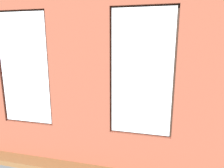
% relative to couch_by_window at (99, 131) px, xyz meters
% --- Properties ---
extents(ground_plane, '(6.98, 6.39, 0.10)m').
position_rel_couch_by_window_xyz_m(ground_plane, '(0.14, -2.17, -0.38)').
color(ground_plane, brown).
extents(brick_wall_with_windows, '(6.38, 0.30, 3.15)m').
position_rel_couch_by_window_xyz_m(brick_wall_with_windows, '(0.14, 0.65, 1.21)').
color(brick_wall_with_windows, brown).
rests_on(brick_wall_with_windows, ground_plane).
extents(white_wall_right, '(0.10, 5.39, 3.15)m').
position_rel_couch_by_window_xyz_m(white_wall_right, '(3.28, -1.97, 1.25)').
color(white_wall_right, silver).
rests_on(white_wall_right, ground_plane).
extents(couch_by_window, '(2.05, 0.87, 0.80)m').
position_rel_couch_by_window_xyz_m(couch_by_window, '(0.00, 0.00, 0.00)').
color(couch_by_window, black).
rests_on(couch_by_window, ground_plane).
extents(couch_left, '(0.88, 1.96, 0.80)m').
position_rel_couch_by_window_xyz_m(couch_left, '(-2.35, -2.32, 0.00)').
color(couch_left, black).
rests_on(couch_left, ground_plane).
extents(coffee_table, '(1.24, 0.79, 0.45)m').
position_rel_couch_by_window_xyz_m(coffee_table, '(0.13, -2.20, 0.07)').
color(coffee_table, '#A87547').
rests_on(coffee_table, ground_plane).
extents(cup_ceramic, '(0.07, 0.07, 0.09)m').
position_rel_couch_by_window_xyz_m(cup_ceramic, '(0.04, -2.08, 0.17)').
color(cup_ceramic, '#33567F').
rests_on(cup_ceramic, coffee_table).
extents(candle_jar, '(0.08, 0.08, 0.11)m').
position_rel_couch_by_window_xyz_m(candle_jar, '(-0.21, -2.34, 0.18)').
color(candle_jar, '#B7333D').
rests_on(candle_jar, coffee_table).
extents(table_plant_small, '(0.10, 0.10, 0.17)m').
position_rel_couch_by_window_xyz_m(table_plant_small, '(0.29, -2.30, 0.22)').
color(table_plant_small, brown).
rests_on(table_plant_small, coffee_table).
extents(remote_gray, '(0.10, 0.18, 0.02)m').
position_rel_couch_by_window_xyz_m(remote_gray, '(0.51, -2.08, 0.13)').
color(remote_gray, '#59595B').
rests_on(remote_gray, coffee_table).
extents(remote_silver, '(0.10, 0.18, 0.02)m').
position_rel_couch_by_window_xyz_m(remote_silver, '(0.13, -2.20, 0.13)').
color(remote_silver, '#B2B2B7').
rests_on(remote_silver, coffee_table).
extents(media_console, '(1.22, 0.42, 0.54)m').
position_rel_couch_by_window_xyz_m(media_console, '(2.98, -2.71, -0.06)').
color(media_console, black).
rests_on(media_console, ground_plane).
extents(tv_flatscreen, '(1.21, 0.20, 0.80)m').
position_rel_couch_by_window_xyz_m(tv_flatscreen, '(2.98, -2.71, 0.61)').
color(tv_flatscreen, black).
rests_on(tv_flatscreen, media_console).
extents(papasan_chair, '(1.02, 1.02, 0.66)m').
position_rel_couch_by_window_xyz_m(papasan_chair, '(0.09, -3.99, 0.10)').
color(papasan_chair, olive).
rests_on(papasan_chair, ground_plane).
extents(potted_plant_by_left_couch, '(0.35, 0.35, 0.55)m').
position_rel_couch_by_window_xyz_m(potted_plant_by_left_couch, '(-1.95, -3.75, 0.05)').
color(potted_plant_by_left_couch, '#9E5638').
rests_on(potted_plant_by_left_couch, ground_plane).
extents(potted_plant_between_couches, '(0.91, 0.99, 1.37)m').
position_rel_couch_by_window_xyz_m(potted_plant_between_couches, '(-1.47, -0.04, 0.47)').
color(potted_plant_between_couches, brown).
rests_on(potted_plant_between_couches, ground_plane).
extents(potted_plant_corner_near_left, '(0.93, 1.06, 1.25)m').
position_rel_couch_by_window_xyz_m(potted_plant_corner_near_left, '(-2.51, -4.36, 0.35)').
color(potted_plant_corner_near_left, '#47423D').
rests_on(potted_plant_corner_near_left, ground_plane).
extents(potted_plant_beside_window_right, '(1.10, 0.95, 1.16)m').
position_rel_couch_by_window_xyz_m(potted_plant_beside_window_right, '(1.98, 0.10, 0.35)').
color(potted_plant_beside_window_right, gray).
rests_on(potted_plant_beside_window_right, ground_plane).
extents(potted_plant_near_tv, '(0.85, 0.80, 1.43)m').
position_rel_couch_by_window_xyz_m(potted_plant_near_tv, '(2.42, -1.65, 0.30)').
color(potted_plant_near_tv, '#47423D').
rests_on(potted_plant_near_tv, ground_plane).
extents(potted_plant_foreground_right, '(0.83, 0.83, 1.24)m').
position_rel_couch_by_window_xyz_m(potted_plant_foreground_right, '(2.68, -4.31, 0.50)').
color(potted_plant_foreground_right, beige).
rests_on(potted_plant_foreground_right, ground_plane).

